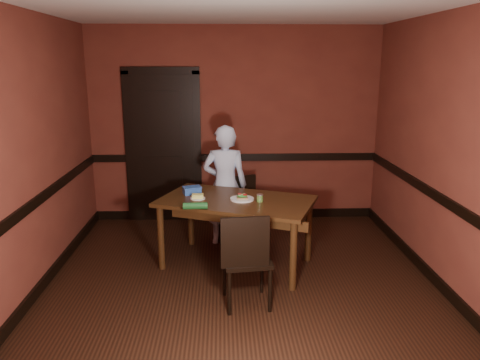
{
  "coord_description": "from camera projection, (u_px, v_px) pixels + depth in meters",
  "views": [
    {
      "loc": [
        -0.18,
        -4.25,
        2.22
      ],
      "look_at": [
        0.0,
        0.35,
        1.05
      ],
      "focal_mm": 35.0,
      "sensor_mm": 36.0,
      "label": 1
    }
  ],
  "objects": [
    {
      "name": "wall_left",
      "position": [
        23.0,
        160.0,
        4.26
      ],
      "size": [
        0.02,
        4.5,
        2.7
      ],
      "primitive_type": "cube",
      "color": "maroon",
      "rests_on": "ground"
    },
    {
      "name": "baseboard_left",
      "position": [
        39.0,
        288.0,
        4.58
      ],
      "size": [
        0.03,
        4.5,
        0.12
      ],
      "primitive_type": "cube",
      "color": "black",
      "rests_on": "ground"
    },
    {
      "name": "cheese_saucer",
      "position": [
        198.0,
        197.0,
        5.1
      ],
      "size": [
        0.16,
        0.16,
        0.05
      ],
      "rotation": [
        0.0,
        0.0,
        -0.24
      ],
      "color": "white",
      "rests_on": "dining_table"
    },
    {
      "name": "sauce_jar",
      "position": [
        260.0,
        198.0,
        4.99
      ],
      "size": [
        0.07,
        0.07,
        0.08
      ],
      "rotation": [
        0.0,
        0.0,
        -0.01
      ],
      "color": "#547D33",
      "rests_on": "dining_table"
    },
    {
      "name": "door",
      "position": [
        163.0,
        145.0,
        6.51
      ],
      "size": [
        1.05,
        0.07,
        2.2
      ],
      "color": "black",
      "rests_on": "ground"
    },
    {
      "name": "dado_right",
      "position": [
        446.0,
        202.0,
        4.52
      ],
      "size": [
        0.03,
        4.5,
        0.1
      ],
      "primitive_type": "cube",
      "color": "black",
      "rests_on": "ground"
    },
    {
      "name": "wall_front",
      "position": [
        262.0,
        256.0,
        2.16
      ],
      "size": [
        4.0,
        0.02,
        2.7
      ],
      "primitive_type": "cube",
      "color": "maroon",
      "rests_on": "ground"
    },
    {
      "name": "dado_left",
      "position": [
        30.0,
        207.0,
        4.37
      ],
      "size": [
        0.03,
        4.5,
        0.1
      ],
      "primitive_type": "cube",
      "color": "black",
      "rests_on": "ground"
    },
    {
      "name": "baseboard_back",
      "position": [
        235.0,
        214.0,
        6.82
      ],
      "size": [
        4.0,
        0.03,
        0.12
      ],
      "primitive_type": "cube",
      "color": "black",
      "rests_on": "ground"
    },
    {
      "name": "dado_back",
      "position": [
        235.0,
        157.0,
        6.61
      ],
      "size": [
        4.0,
        0.03,
        0.1
      ],
      "primitive_type": "cube",
      "color": "black",
      "rests_on": "ground"
    },
    {
      "name": "food_tub",
      "position": [
        192.0,
        190.0,
        5.28
      ],
      "size": [
        0.23,
        0.19,
        0.08
      ],
      "rotation": [
        0.0,
        0.0,
        0.31
      ],
      "color": "#2F5BB5",
      "rests_on": "dining_table"
    },
    {
      "name": "dining_table",
      "position": [
        236.0,
        232.0,
        5.18
      ],
      "size": [
        1.85,
        1.45,
        0.76
      ],
      "primitive_type": "cube",
      "rotation": [
        0.0,
        0.0,
        -0.38
      ],
      "color": "#321C0C",
      "rests_on": "floor"
    },
    {
      "name": "ceiling",
      "position": [
        242.0,
        4.0,
        4.0
      ],
      "size": [
        4.0,
        4.5,
        0.01
      ],
      "primitive_type": "cube",
      "color": "beige",
      "rests_on": "ground"
    },
    {
      "name": "baseboard_right",
      "position": [
        437.0,
        281.0,
        4.73
      ],
      "size": [
        0.03,
        4.5,
        0.12
      ],
      "primitive_type": "cube",
      "color": "black",
      "rests_on": "ground"
    },
    {
      "name": "wall_back",
      "position": [
        235.0,
        126.0,
        6.51
      ],
      "size": [
        4.0,
        0.02,
        2.7
      ],
      "primitive_type": "cube",
      "color": "maroon",
      "rests_on": "ground"
    },
    {
      "name": "sandwich_plate",
      "position": [
        242.0,
        198.0,
        5.07
      ],
      "size": [
        0.26,
        0.26,
        0.06
      ],
      "rotation": [
        0.0,
        0.0,
        -0.03
      ],
      "color": "white",
      "rests_on": "dining_table"
    },
    {
      "name": "person",
      "position": [
        225.0,
        185.0,
        5.73
      ],
      "size": [
        0.56,
        0.39,
        1.49
      ],
      "primitive_type": "imported",
      "rotation": [
        0.0,
        0.0,
        3.08
      ],
      "color": "silver",
      "rests_on": "floor"
    },
    {
      "name": "chair_far",
      "position": [
        236.0,
        213.0,
        5.71
      ],
      "size": [
        0.5,
        0.5,
        0.85
      ],
      "primitive_type": null,
      "rotation": [
        0.0,
        0.0,
        0.33
      ],
      "color": "black",
      "rests_on": "floor"
    },
    {
      "name": "wall_right",
      "position": [
        453.0,
        156.0,
        4.41
      ],
      "size": [
        0.02,
        4.5,
        2.7
      ],
      "primitive_type": "cube",
      "color": "maroon",
      "rests_on": "ground"
    },
    {
      "name": "floor",
      "position": [
        241.0,
        290.0,
        4.67
      ],
      "size": [
        4.0,
        4.5,
        0.01
      ],
      "primitive_type": "cube",
      "color": "black",
      "rests_on": "ground"
    },
    {
      "name": "wrapped_veg",
      "position": [
        195.0,
        206.0,
        4.74
      ],
      "size": [
        0.25,
        0.08,
        0.07
      ],
      "primitive_type": "cylinder",
      "rotation": [
        0.0,
        1.57,
        0.03
      ],
      "color": "#195121",
      "rests_on": "dining_table"
    },
    {
      "name": "chair_near",
      "position": [
        246.0,
        258.0,
        4.31
      ],
      "size": [
        0.48,
        0.48,
        0.92
      ],
      "primitive_type": null,
      "rotation": [
        0.0,
        0.0,
        3.26
      ],
      "color": "black",
      "rests_on": "floor"
    }
  ]
}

